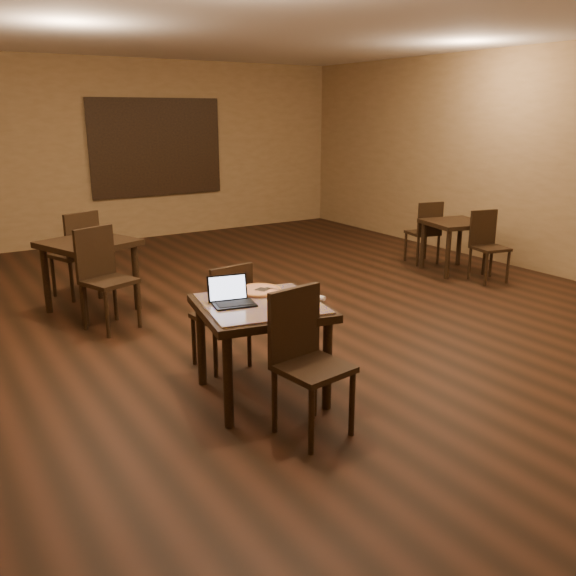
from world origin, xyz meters
TOP-DOWN VIEW (x-y plane):
  - ground at (0.00, 0.00)m, footprint 10.00×10.00m
  - wall_back at (0.00, 5.00)m, footprint 8.00×0.02m
  - wall_right at (4.00, 0.00)m, footprint 0.02×10.00m
  - ceiling at (0.00, 0.00)m, footprint 8.00×10.00m
  - mural at (0.50, 4.96)m, footprint 2.34×0.05m
  - tiled_table at (-1.18, -1.53)m, footprint 1.07×1.07m
  - chair_main_near at (-1.19, -2.14)m, footprint 0.49×0.49m
  - chair_main_far at (-1.17, -0.91)m, footprint 0.45×0.45m
  - laptop at (-1.38, -1.43)m, footprint 0.34×0.30m
  - plate at (-0.96, -1.71)m, footprint 0.26×0.26m
  - pizza_slice at (-0.96, -1.71)m, footprint 0.27×0.27m
  - pizza_pan at (-1.06, -1.29)m, footprint 0.35×0.35m
  - pizza_whole at (-1.06, -1.29)m, footprint 0.36×0.36m
  - spatula at (-1.04, -1.31)m, footprint 0.19×0.25m
  - napkin_roll at (-0.78, -1.67)m, footprint 0.09×0.18m
  - other_table_a at (3.00, 0.40)m, footprint 0.90×0.90m
  - other_table_a_chair_near at (3.02, -0.13)m, footprint 0.47×0.47m
  - other_table_a_chair_far at (2.98, 0.94)m, footprint 0.47×0.47m
  - other_table_b at (-1.71, 1.32)m, footprint 1.09×1.09m
  - other_table_b_chair_near at (-1.74, 0.71)m, footprint 0.57×0.57m
  - other_table_b_chair_far at (-1.68, 1.92)m, footprint 0.57×0.57m

SIDE VIEW (x-z plane):
  - ground at x=0.00m, z-range 0.00..0.00m
  - other_table_a_chair_near at x=3.02m, z-range 0.06..0.97m
  - other_table_a_chair_far at x=2.98m, z-range 0.06..0.97m
  - chair_main_far at x=-1.17m, z-range 0.06..0.99m
  - chair_main_near at x=-1.19m, z-range 0.06..1.07m
  - other_table_b_chair_near at x=-1.74m, z-range 0.07..1.10m
  - other_table_b_chair_far at x=-1.68m, z-range 0.07..1.10m
  - other_table_a at x=3.00m, z-range 0.23..0.94m
  - tiled_table at x=-1.18m, z-range 0.28..1.04m
  - other_table_b at x=-1.71m, z-range 0.26..1.06m
  - pizza_pan at x=-1.06m, z-range 0.76..0.77m
  - plate at x=-0.96m, z-range 0.76..0.78m
  - pizza_whole at x=-1.06m, z-range 0.77..0.79m
  - napkin_roll at x=-0.78m, z-range 0.76..0.80m
  - pizza_slice at x=-0.96m, z-range 0.77..0.80m
  - spatula at x=-1.04m, z-range 0.79..0.79m
  - laptop at x=-1.38m, z-range 0.71..0.92m
  - wall_back at x=0.00m, z-range 0.00..3.00m
  - wall_right at x=4.00m, z-range 0.00..3.00m
  - mural at x=0.50m, z-range 0.73..2.37m
  - ceiling at x=0.00m, z-range 2.99..3.01m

